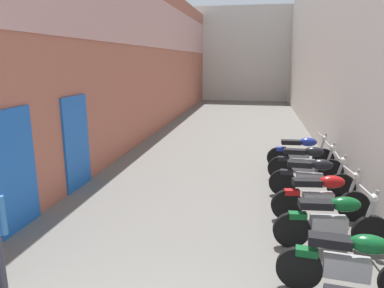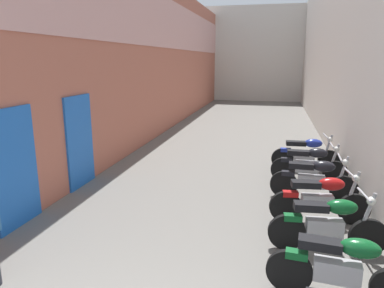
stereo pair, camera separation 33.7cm
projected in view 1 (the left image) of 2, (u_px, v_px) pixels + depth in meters
ground_plane at (228, 145)px, 12.74m from camera, size 41.11×41.11×0.00m
building_left at (151, 56)px, 14.46m from camera, size 0.45×25.11×6.23m
building_right at (326, 35)px, 13.14m from camera, size 0.45×25.11×7.85m
building_far_end at (246, 54)px, 26.82m from camera, size 9.39×2.00×6.83m
motorcycle_second at (352, 262)px, 4.47m from camera, size 1.85×0.58×1.04m
motorcycle_third at (333, 220)px, 5.65m from camera, size 1.85×0.58×1.04m
motorcycle_fourth at (321, 196)px, 6.67m from camera, size 1.84×0.58×1.04m
motorcycle_fifth at (312, 176)px, 7.78m from camera, size 1.85×0.58×1.04m
motorcycle_sixth at (306, 162)px, 8.87m from camera, size 1.85×0.58×1.04m
motorcycle_seventh at (301, 152)px, 9.88m from camera, size 1.85×0.58×1.04m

